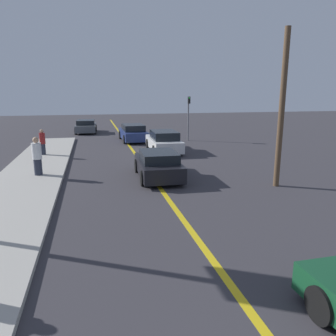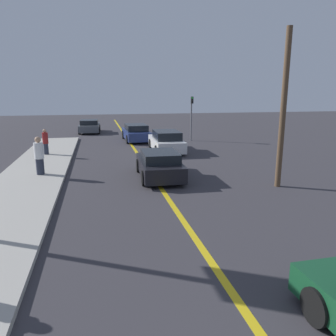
# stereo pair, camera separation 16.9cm
# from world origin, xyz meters

# --- Properties ---
(road_center_line) EXTENTS (0.20, 60.00, 0.01)m
(road_center_line) POSITION_xyz_m (0.00, 18.00, 0.00)
(road_center_line) COLOR gold
(road_center_line) RESTS_ON ground_plane
(sidewalk_left) EXTENTS (3.04, 28.58, 0.15)m
(sidewalk_left) POSITION_xyz_m (-5.63, 14.29, 0.07)
(sidewalk_left) COLOR #ADA89E
(sidewalk_left) RESTS_ON ground_plane
(car_ahead_center) EXTENTS (2.03, 4.13, 1.28)m
(car_ahead_center) POSITION_xyz_m (0.26, 14.38, 0.63)
(car_ahead_center) COLOR black
(car_ahead_center) RESTS_ON ground_plane
(car_far_distant) EXTENTS (2.03, 4.74, 1.41)m
(car_far_distant) POSITION_xyz_m (2.03, 21.22, 0.68)
(car_far_distant) COLOR silver
(car_far_distant) RESTS_ON ground_plane
(car_parked_left_lot) EXTENTS (2.07, 4.72, 1.37)m
(car_parked_left_lot) POSITION_xyz_m (0.61, 26.57, 0.67)
(car_parked_left_lot) COLOR navy
(car_parked_left_lot) RESTS_ON ground_plane
(car_oncoming_far) EXTENTS (2.12, 4.17, 1.28)m
(car_oncoming_far) POSITION_xyz_m (-3.24, 33.06, 0.63)
(car_oncoming_far) COLOR #4C5156
(car_oncoming_far) RESTS_ON ground_plane
(pedestrian_mid_group) EXTENTS (0.43, 0.43, 1.79)m
(pedestrian_mid_group) POSITION_xyz_m (-5.23, 15.66, 1.04)
(pedestrian_mid_group) COLOR #282D3D
(pedestrian_mid_group) RESTS_ON sidewalk_left
(pedestrian_far_standing) EXTENTS (0.34, 0.34, 1.58)m
(pedestrian_far_standing) POSITION_xyz_m (-5.69, 20.98, 0.94)
(pedestrian_far_standing) COLOR #282D3D
(pedestrian_far_standing) RESTS_ON sidewalk_left
(traffic_light) EXTENTS (0.18, 0.40, 3.59)m
(traffic_light) POSITION_xyz_m (5.07, 25.64, 2.23)
(traffic_light) COLOR slate
(traffic_light) RESTS_ON ground_plane
(utility_pole) EXTENTS (0.24, 0.24, 6.46)m
(utility_pole) POSITION_xyz_m (4.95, 11.90, 3.23)
(utility_pole) COLOR brown
(utility_pole) RESTS_ON ground_plane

